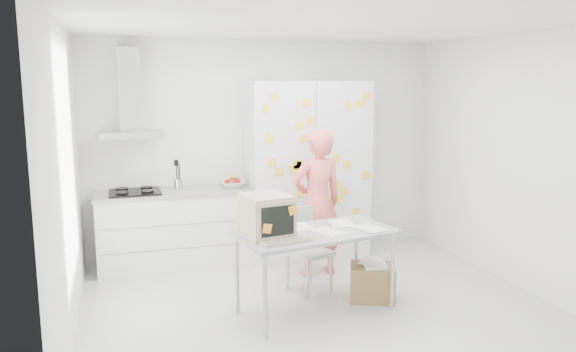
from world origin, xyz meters
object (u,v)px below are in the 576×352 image
object	(u,v)px
person	(317,203)
desk	(285,224)
chair	(305,244)
cardboard_box	(372,282)

from	to	relation	value
person	desk	size ratio (longest dim) A/B	1.05
person	chair	bearing A→B (deg)	48.61
desk	chair	bearing A→B (deg)	45.57
chair	person	bearing A→B (deg)	34.84
desk	cardboard_box	distance (m)	1.21
desk	chair	distance (m)	0.82
desk	chair	size ratio (longest dim) A/B	1.80
person	desk	distance (m)	1.24
desk	chair	world-z (taller)	desk
chair	cardboard_box	xyz separation A→B (m)	(0.57, -0.45, -0.32)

